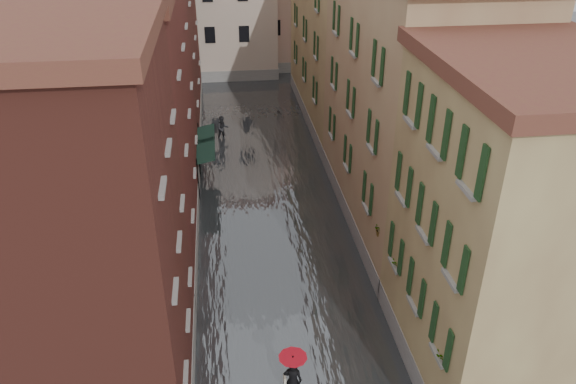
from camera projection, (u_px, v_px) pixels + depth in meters
ground at (295, 342)px, 22.73m from camera, size 120.00×120.00×0.00m
floodwater at (266, 187)px, 33.96m from camera, size 10.00×60.00×0.20m
building_left_near at (78, 251)px, 17.08m from camera, size 6.00×8.00×13.00m
building_left_mid at (125, 123)px, 26.74m from camera, size 6.00×14.00×12.50m
building_left_far at (151, 33)px, 39.38m from camera, size 6.00×16.00×14.00m
building_right_near at (509, 239)px, 18.96m from camera, size 6.00×8.00×11.50m
building_right_mid at (410, 105)px, 28.14m from camera, size 6.00×14.00×13.00m
building_right_far at (345, 44)px, 41.51m from camera, size 6.00×16.00×11.50m
building_end_cream at (208, 2)px, 52.20m from camera, size 12.00×9.00×13.00m
building_end_pink at (301, 1)px, 55.15m from camera, size 10.00×9.00×12.00m
awning_near at (205, 151)px, 32.88m from camera, size 1.09×3.30×2.80m
awning_far at (205, 135)px, 34.95m from camera, size 1.09×2.72×2.80m
window_planters at (405, 271)px, 21.12m from camera, size 0.59×8.29×0.84m
pedestrian_main at (293, 374)px, 19.63m from camera, size 1.01×1.01×2.06m
pedestrian_far at (223, 129)px, 39.91m from camera, size 1.05×0.92×1.84m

